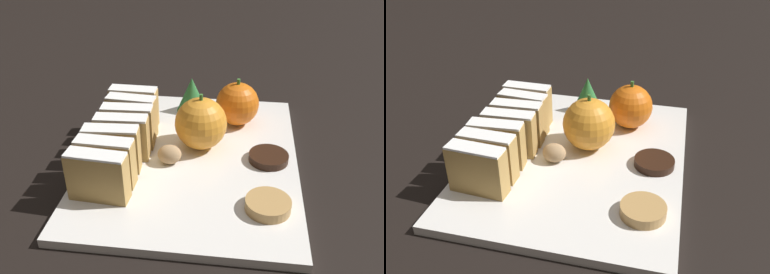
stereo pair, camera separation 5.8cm
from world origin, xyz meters
TOP-DOWN VIEW (x-y plane):
  - ground_plane at (0.00, 0.00)m, footprint 6.00×6.00m
  - serving_platter at (0.00, 0.00)m, footprint 0.29×0.37m
  - stollen_slice_front at (-0.10, -0.11)m, footprint 0.07×0.03m
  - stollen_slice_second at (-0.10, -0.08)m, footprint 0.07×0.03m
  - stollen_slice_third at (-0.10, -0.05)m, footprint 0.07×0.03m
  - stollen_slice_fourth at (-0.09, -0.02)m, footprint 0.07×0.03m
  - stollen_slice_fifth at (-0.09, 0.02)m, footprint 0.07×0.03m
  - stollen_slice_sixth at (-0.09, 0.05)m, footprint 0.07×0.03m
  - stollen_slice_back at (-0.10, 0.08)m, footprint 0.07×0.02m
  - orange_near at (0.06, 0.10)m, footprint 0.07×0.07m
  - orange_far at (0.01, 0.03)m, footprint 0.07×0.07m
  - walnut at (-0.03, -0.02)m, footprint 0.03×0.03m
  - chocolate_cookie at (0.11, 0.00)m, footprint 0.05×0.05m
  - gingerbread_cookie at (0.10, -0.10)m, footprint 0.05×0.05m
  - evergreen_sprig at (-0.02, 0.14)m, footprint 0.05×0.05m

SIDE VIEW (x-z plane):
  - ground_plane at x=0.00m, z-range 0.00..0.00m
  - serving_platter at x=0.00m, z-range 0.00..0.01m
  - chocolate_cookie at x=0.11m, z-range 0.01..0.02m
  - gingerbread_cookie at x=0.10m, z-range 0.01..0.03m
  - walnut at x=-0.03m, z-range 0.01..0.04m
  - evergreen_sprig at x=-0.02m, z-range 0.01..0.07m
  - stollen_slice_front at x=-0.10m, z-range 0.01..0.08m
  - stollen_slice_second at x=-0.10m, z-range 0.01..0.08m
  - stollen_slice_third at x=-0.10m, z-range 0.01..0.08m
  - stollen_slice_fourth at x=-0.09m, z-range 0.01..0.08m
  - stollen_slice_fifth at x=-0.09m, z-range 0.01..0.08m
  - stollen_slice_sixth at x=-0.09m, z-range 0.01..0.08m
  - stollen_slice_back at x=-0.10m, z-range 0.01..0.08m
  - orange_near at x=0.06m, z-range 0.01..0.08m
  - orange_far at x=0.01m, z-range 0.01..0.09m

